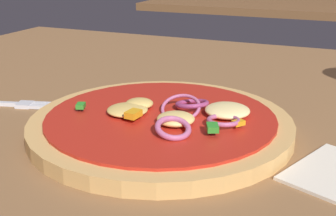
# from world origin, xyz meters

# --- Properties ---
(dining_table) EXTENTS (1.18, 0.96, 0.03)m
(dining_table) POSITION_xyz_m (0.00, 0.00, 0.01)
(dining_table) COLOR brown
(dining_table) RESTS_ON ground
(pizza) EXTENTS (0.28, 0.28, 0.04)m
(pizza) POSITION_xyz_m (-0.02, -0.04, 0.04)
(pizza) COLOR tan
(pizza) RESTS_ON dining_table
(background_table) EXTENTS (0.86, 0.59, 0.03)m
(background_table) POSITION_xyz_m (-0.17, 1.35, 0.01)
(background_table) COLOR brown
(background_table) RESTS_ON ground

